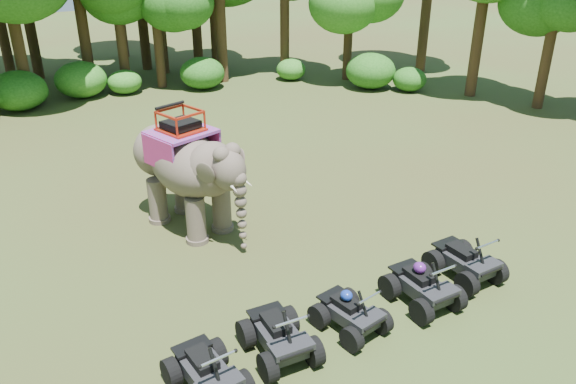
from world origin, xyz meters
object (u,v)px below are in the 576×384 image
at_px(atv_1, 279,329).
at_px(atv_4, 466,255).
at_px(atv_3, 423,280).
at_px(atv_2, 350,308).
at_px(elephant, 186,169).
at_px(atv_0, 206,366).

height_order(atv_1, atv_4, atv_4).
height_order(atv_1, atv_3, atv_1).
bearing_deg(atv_4, atv_2, -177.91).
bearing_deg(elephant, atv_4, -67.76).
height_order(elephant, atv_4, elephant).
distance_m(atv_0, atv_3, 5.51).
xyz_separation_m(atv_0, atv_3, (5.51, -0.13, 0.02)).
height_order(atv_0, atv_3, atv_3).
relative_size(atv_0, atv_1, 0.97).
bearing_deg(elephant, atv_2, -95.46).
bearing_deg(atv_1, atv_3, 1.15).
relative_size(atv_0, atv_3, 0.97).
bearing_deg(atv_4, atv_1, -179.72).
distance_m(atv_2, atv_3, 2.04).
bearing_deg(atv_0, elephant, 67.21).
bearing_deg(atv_2, atv_0, 172.53).
height_order(elephant, atv_2, elephant).
height_order(atv_3, atv_4, atv_4).
distance_m(elephant, atv_1, 6.41).
distance_m(atv_1, atv_2, 1.77).
height_order(elephant, atv_0, elephant).
relative_size(atv_0, atv_4, 0.96).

